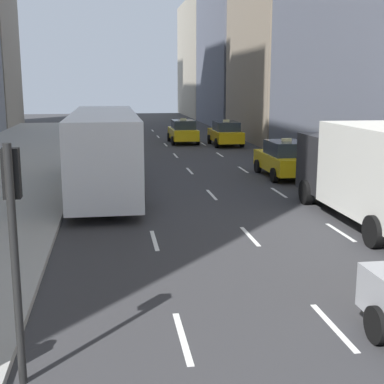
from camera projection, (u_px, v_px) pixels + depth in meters
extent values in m
cube|color=white|center=(182.00, 337.00, 9.41)|extent=(0.12, 2.00, 0.01)
cube|color=white|center=(154.00, 240.00, 15.22)|extent=(0.12, 2.00, 0.01)
cube|color=white|center=(142.00, 197.00, 21.03)|extent=(0.12, 2.00, 0.01)
cube|color=white|center=(135.00, 172.00, 26.84)|extent=(0.12, 2.00, 0.01)
cube|color=white|center=(130.00, 156.00, 32.65)|extent=(0.12, 2.00, 0.01)
cube|color=white|center=(127.00, 145.00, 38.47)|extent=(0.12, 2.00, 0.01)
cube|color=white|center=(125.00, 137.00, 44.28)|extent=(0.12, 2.00, 0.01)
cube|color=white|center=(123.00, 131.00, 50.09)|extent=(0.12, 2.00, 0.01)
cube|color=white|center=(333.00, 327.00, 9.82)|extent=(0.12, 2.00, 0.01)
cube|color=white|center=(250.00, 236.00, 15.63)|extent=(0.12, 2.00, 0.01)
cube|color=white|center=(212.00, 195.00, 21.45)|extent=(0.12, 2.00, 0.01)
cube|color=white|center=(190.00, 171.00, 27.26)|extent=(0.12, 2.00, 0.01)
cube|color=white|center=(176.00, 156.00, 33.07)|extent=(0.12, 2.00, 0.01)
cube|color=white|center=(166.00, 145.00, 38.88)|extent=(0.12, 2.00, 0.01)
cube|color=white|center=(158.00, 137.00, 44.69)|extent=(0.12, 2.00, 0.01)
cube|color=white|center=(153.00, 131.00, 50.50)|extent=(0.12, 2.00, 0.01)
cube|color=white|center=(340.00, 232.00, 16.05)|extent=(0.12, 2.00, 0.01)
cube|color=white|center=(279.00, 193.00, 21.86)|extent=(0.12, 2.00, 0.01)
cube|color=white|center=(243.00, 170.00, 27.67)|extent=(0.12, 2.00, 0.01)
cube|color=white|center=(220.00, 155.00, 33.48)|extent=(0.12, 2.00, 0.01)
cube|color=white|center=(203.00, 144.00, 39.29)|extent=(0.12, 2.00, 0.01)
cube|color=white|center=(191.00, 136.00, 45.11)|extent=(0.12, 2.00, 0.01)
cube|color=white|center=(182.00, 130.00, 50.92)|extent=(0.12, 2.00, 0.01)
cube|color=#A89E89|center=(207.00, 59.00, 72.57)|extent=(6.00, 17.51, 15.20)
cube|color=yellow|center=(225.00, 136.00, 38.31)|extent=(1.80, 4.40, 0.76)
cube|color=#28333D|center=(226.00, 126.00, 37.91)|extent=(1.58, 2.29, 0.64)
cube|color=#F2E599|center=(226.00, 121.00, 37.84)|extent=(0.44, 0.20, 0.14)
cylinder|color=black|center=(209.00, 139.00, 39.57)|extent=(0.22, 0.66, 0.66)
cylinder|color=black|center=(233.00, 139.00, 39.84)|extent=(0.22, 0.66, 0.66)
cylinder|color=black|center=(217.00, 143.00, 36.93)|extent=(0.22, 0.66, 0.66)
cylinder|color=black|center=(242.00, 143.00, 37.20)|extent=(0.22, 0.66, 0.66)
cube|color=yellow|center=(183.00, 134.00, 39.86)|extent=(1.80, 4.40, 0.76)
cube|color=#28333D|center=(183.00, 124.00, 39.46)|extent=(1.58, 2.29, 0.64)
cube|color=#F2E599|center=(183.00, 119.00, 39.38)|extent=(0.44, 0.20, 0.14)
cylinder|color=black|center=(169.00, 137.00, 41.12)|extent=(0.22, 0.66, 0.66)
cylinder|color=black|center=(192.00, 137.00, 41.39)|extent=(0.22, 0.66, 0.66)
cylinder|color=black|center=(173.00, 141.00, 38.48)|extent=(0.22, 0.66, 0.66)
cylinder|color=black|center=(198.00, 140.00, 38.75)|extent=(0.22, 0.66, 0.66)
cube|color=yellow|center=(284.00, 162.00, 25.46)|extent=(1.80, 4.40, 0.76)
cube|color=#28333D|center=(286.00, 148.00, 25.06)|extent=(1.58, 2.29, 0.64)
cube|color=#F2E599|center=(287.00, 140.00, 24.99)|extent=(0.44, 0.20, 0.14)
cylinder|color=black|center=(258.00, 166.00, 26.72)|extent=(0.22, 0.66, 0.66)
cylinder|color=black|center=(292.00, 165.00, 26.99)|extent=(0.22, 0.66, 0.66)
cylinder|color=black|center=(274.00, 175.00, 24.08)|extent=(0.22, 0.66, 0.66)
cylinder|color=black|center=(312.00, 174.00, 24.35)|extent=(0.22, 0.66, 0.66)
cylinder|color=black|center=(378.00, 325.00, 9.17)|extent=(0.22, 0.66, 0.66)
cube|color=silver|center=(105.00, 148.00, 21.85)|extent=(2.50, 11.60, 2.90)
cube|color=#28333D|center=(105.00, 128.00, 27.35)|extent=(2.30, 0.12, 1.40)
cube|color=#28333D|center=(74.00, 140.00, 21.61)|extent=(0.08, 9.86, 1.10)
cube|color=yellow|center=(105.00, 110.00, 27.17)|extent=(1.50, 0.10, 0.36)
cylinder|color=black|center=(80.00, 167.00, 25.41)|extent=(0.30, 1.00, 1.00)
cylinder|color=black|center=(132.00, 166.00, 25.78)|extent=(0.30, 1.00, 1.00)
cylinder|color=black|center=(69.00, 196.00, 18.84)|extent=(0.30, 1.00, 1.00)
cylinder|color=black|center=(140.00, 194.00, 19.21)|extent=(0.30, 1.00, 1.00)
cube|color=#262628|center=(335.00, 163.00, 19.68)|extent=(2.10, 2.40, 2.10)
cube|color=#28333D|center=(323.00, 151.00, 20.74)|extent=(1.90, 0.10, 0.90)
cylinder|color=black|center=(306.00, 192.00, 19.74)|extent=(0.28, 0.90, 0.90)
cylinder|color=black|center=(360.00, 190.00, 20.05)|extent=(0.28, 0.90, 0.90)
cylinder|color=black|center=(374.00, 232.00, 14.49)|extent=(0.28, 0.90, 0.90)
cylinder|color=black|center=(15.00, 269.00, 7.63)|extent=(0.12, 0.12, 3.60)
cube|color=black|center=(11.00, 173.00, 7.54)|extent=(0.24, 0.20, 0.72)
sphere|color=red|center=(12.00, 156.00, 7.60)|extent=(0.14, 0.14, 0.14)
sphere|color=#4C3F14|center=(13.00, 172.00, 7.64)|extent=(0.14, 0.14, 0.14)
sphere|color=#198C2D|center=(14.00, 188.00, 7.69)|extent=(0.14, 0.14, 0.14)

